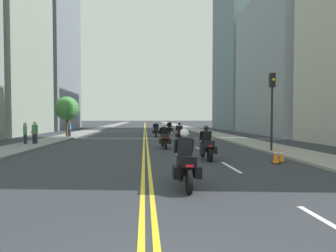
# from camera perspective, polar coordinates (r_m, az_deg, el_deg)

# --- Properties ---
(ground_plane) EXTENTS (264.00, 264.00, 0.00)m
(ground_plane) POSITION_cam_1_polar(r_m,az_deg,el_deg) (50.48, -4.94, -0.49)
(ground_plane) COLOR #2D2F35
(sidewalk_left) EXTENTS (2.70, 144.00, 0.12)m
(sidewalk_left) POSITION_cam_1_polar(r_m,az_deg,el_deg) (51.12, -14.11, -0.45)
(sidewalk_left) COLOR gray
(sidewalk_left) RESTS_ON ground
(sidewalk_right) EXTENTS (2.70, 144.00, 0.12)m
(sidewalk_right) POSITION_cam_1_polar(r_m,az_deg,el_deg) (51.14, 4.23, -0.40)
(sidewalk_right) COLOR gray
(sidewalk_right) RESTS_ON ground
(centreline_yellow_inner) EXTENTS (0.12, 132.00, 0.01)m
(centreline_yellow_inner) POSITION_cam_1_polar(r_m,az_deg,el_deg) (50.48, -5.07, -0.49)
(centreline_yellow_inner) COLOR yellow
(centreline_yellow_inner) RESTS_ON ground
(centreline_yellow_outer) EXTENTS (0.12, 132.00, 0.01)m
(centreline_yellow_outer) POSITION_cam_1_polar(r_m,az_deg,el_deg) (50.48, -4.80, -0.49)
(centreline_yellow_outer) COLOR yellow
(centreline_yellow_outer) RESTS_ON ground
(lane_dashes_white) EXTENTS (0.14, 56.40, 0.01)m
(lane_dashes_white) POSITION_cam_1_polar(r_m,az_deg,el_deg) (31.70, 1.27, -1.82)
(lane_dashes_white) COLOR silver
(lane_dashes_white) RESTS_ON ground
(building_left_1) EXTENTS (6.99, 12.23, 31.68)m
(building_left_1) POSITION_cam_1_polar(r_m,az_deg,el_deg) (39.88, -31.55, 21.84)
(building_left_1) COLOR gray
(building_left_1) RESTS_ON ground
(building_right_1) EXTENTS (8.65, 13.43, 16.54)m
(building_right_1) POSITION_cam_1_polar(r_m,az_deg,el_deg) (36.10, 24.53, 11.63)
(building_right_1) COLOR gray
(building_right_1) RESTS_ON ground
(building_left_2) EXTENTS (7.22, 15.12, 30.22)m
(building_left_2) POSITION_cam_1_polar(r_m,az_deg,el_deg) (53.31, -23.96, 15.87)
(building_left_2) COLOR slate
(building_left_2) RESTS_ON ground
(building_right_2) EXTENTS (6.11, 12.26, 29.17)m
(building_right_2) POSITION_cam_1_polar(r_m,az_deg,el_deg) (49.44, 14.90, 16.47)
(building_right_2) COLOR slate
(building_right_2) RESTS_ON ground
(motorcycle_0) EXTENTS (0.76, 2.31, 1.68)m
(motorcycle_0) POSITION_cam_1_polar(r_m,az_deg,el_deg) (7.71, 3.65, -7.98)
(motorcycle_0) COLOR black
(motorcycle_0) RESTS_ON ground
(motorcycle_1) EXTENTS (0.76, 2.24, 1.62)m
(motorcycle_1) POSITION_cam_1_polar(r_m,az_deg,el_deg) (12.90, 8.24, -4.24)
(motorcycle_1) COLOR black
(motorcycle_1) RESTS_ON ground
(motorcycle_2) EXTENTS (0.78, 2.25, 1.64)m
(motorcycle_2) POSITION_cam_1_polar(r_m,az_deg,el_deg) (17.40, -0.81, -2.59)
(motorcycle_2) COLOR black
(motorcycle_2) RESTS_ON ground
(motorcycle_3) EXTENTS (0.78, 2.26, 1.60)m
(motorcycle_3) POSITION_cam_1_polar(r_m,az_deg,el_deg) (23.03, 2.48, -1.55)
(motorcycle_3) COLOR black
(motorcycle_3) RESTS_ON ground
(motorcycle_4) EXTENTS (0.76, 2.24, 1.63)m
(motorcycle_4) POSITION_cam_1_polar(r_m,az_deg,el_deg) (28.06, -2.60, -0.94)
(motorcycle_4) COLOR black
(motorcycle_4) RESTS_ON ground
(motorcycle_5) EXTENTS (0.77, 2.12, 1.66)m
(motorcycle_5) POSITION_cam_1_polar(r_m,az_deg,el_deg) (33.21, 0.31, -0.52)
(motorcycle_5) COLOR black
(motorcycle_5) RESTS_ON ground
(traffic_cone_1) EXTENTS (0.30, 0.30, 0.65)m
(traffic_cone_1) POSITION_cam_1_polar(r_m,az_deg,el_deg) (13.14, 23.15, -5.68)
(traffic_cone_1) COLOR black
(traffic_cone_1) RESTS_ON ground
(traffic_cone_2) EXTENTS (0.32, 0.32, 0.76)m
(traffic_cone_2) POSITION_cam_1_polar(r_m,az_deg,el_deg) (12.58, 22.06, -5.74)
(traffic_cone_2) COLOR black
(traffic_cone_2) RESTS_ON ground
(traffic_light_near) EXTENTS (0.28, 0.38, 4.54)m
(traffic_light_near) POSITION_cam_1_polar(r_m,az_deg,el_deg) (16.43, 21.34, 5.68)
(traffic_light_near) COLOR black
(traffic_light_near) RESTS_ON ground
(pedestrian_0) EXTENTS (0.42, 0.34, 1.70)m
(pedestrian_0) POSITION_cam_1_polar(r_m,az_deg,el_deg) (28.20, -20.39, -0.60)
(pedestrian_0) COLOR #282432
(pedestrian_0) RESTS_ON ground
(pedestrian_1) EXTENTS (0.33, 0.51, 1.72)m
(pedestrian_1) POSITION_cam_1_polar(r_m,az_deg,el_deg) (21.61, -26.59, -1.35)
(pedestrian_1) COLOR #242634
(pedestrian_1) RESTS_ON ground
(pedestrian_2) EXTENTS (0.36, 0.42, 1.66)m
(pedestrian_2) POSITION_cam_1_polar(r_m,az_deg,el_deg) (21.86, -28.22, -1.42)
(pedestrian_2) COLOR #262536
(pedestrian_2) RESTS_ON ground
(street_tree_0) EXTENTS (2.31, 2.31, 4.09)m
(street_tree_0) POSITION_cam_1_polar(r_m,az_deg,el_deg) (28.12, -20.82, 3.53)
(street_tree_0) COLOR #4D3823
(street_tree_0) RESTS_ON ground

